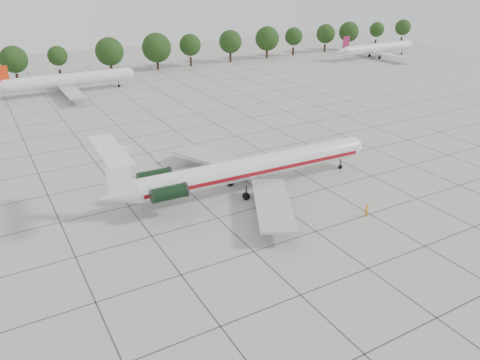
{
  "coord_description": "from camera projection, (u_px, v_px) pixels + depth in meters",
  "views": [
    {
      "loc": [
        -21.23,
        -42.29,
        26.44
      ],
      "look_at": [
        3.72,
        1.3,
        3.5
      ],
      "focal_mm": 35.0,
      "sensor_mm": 36.0,
      "label": 1
    }
  ],
  "objects": [
    {
      "name": "bg_airliner_e",
      "position": [
        377.0,
        48.0,
        148.35
      ],
      "size": [
        28.24,
        27.2,
        7.4
      ],
      "color": "silver",
      "rests_on": "ground"
    },
    {
      "name": "ground",
      "position": [
        218.0,
        218.0,
        53.96
      ],
      "size": [
        260.0,
        260.0,
        0.0
      ],
      "primitive_type": "plane",
      "color": "#A5A59E",
      "rests_on": "ground"
    },
    {
      "name": "main_airliner",
      "position": [
        242.0,
        170.0,
        59.12
      ],
      "size": [
        37.23,
        29.23,
        8.72
      ],
      "rotation": [
        0.0,
        0.0,
        -0.04
      ],
      "color": "silver",
      "rests_on": "ground"
    },
    {
      "name": "apron_joints",
      "position": [
        169.0,
        173.0,
        65.8
      ],
      "size": [
        170.0,
        170.0,
        0.02
      ],
      "primitive_type": "cube",
      "color": "#383838",
      "rests_on": "ground"
    },
    {
      "name": "tree_line",
      "position": [
        14.0,
        60.0,
        113.31
      ],
      "size": [
        249.86,
        8.44,
        10.22
      ],
      "color": "#332114",
      "rests_on": "ground"
    },
    {
      "name": "bg_airliner_c",
      "position": [
        69.0,
        80.0,
        106.45
      ],
      "size": [
        28.24,
        27.2,
        7.4
      ],
      "color": "silver",
      "rests_on": "ground"
    },
    {
      "name": "ground_crew",
      "position": [
        366.0,
        211.0,
        54.05
      ],
      "size": [
        0.63,
        0.49,
        1.54
      ],
      "primitive_type": "imported",
      "rotation": [
        0.0,
        0.0,
        3.38
      ],
      "color": "#CB920B",
      "rests_on": "ground"
    }
  ]
}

